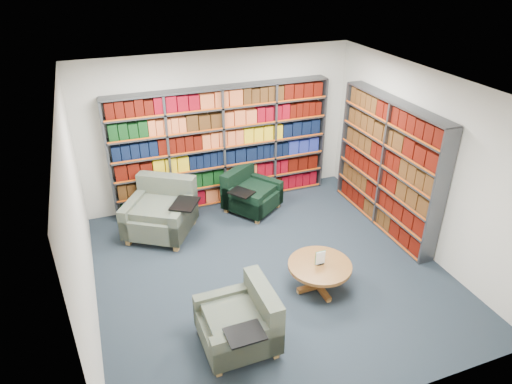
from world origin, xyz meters
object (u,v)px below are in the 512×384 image
object	(u,v)px
chair_teal_left	(162,212)
chair_teal_front	(244,323)
chair_green_right	(248,194)
coffee_table	(320,269)

from	to	relation	value
chair_teal_left	chair_teal_front	bearing A→B (deg)	-80.93
chair_teal_left	chair_green_right	bearing A→B (deg)	6.80
chair_green_right	coffee_table	distance (m)	2.48
coffee_table	chair_teal_front	bearing A→B (deg)	-156.17
chair_teal_front	chair_teal_left	bearing A→B (deg)	99.07
chair_green_right	coffee_table	world-z (taller)	chair_green_right
chair_teal_left	chair_green_right	world-z (taller)	chair_teal_left
chair_teal_front	coffee_table	world-z (taller)	chair_teal_front
chair_green_right	chair_teal_front	world-z (taller)	chair_teal_front
coffee_table	chair_teal_left	bearing A→B (deg)	128.10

